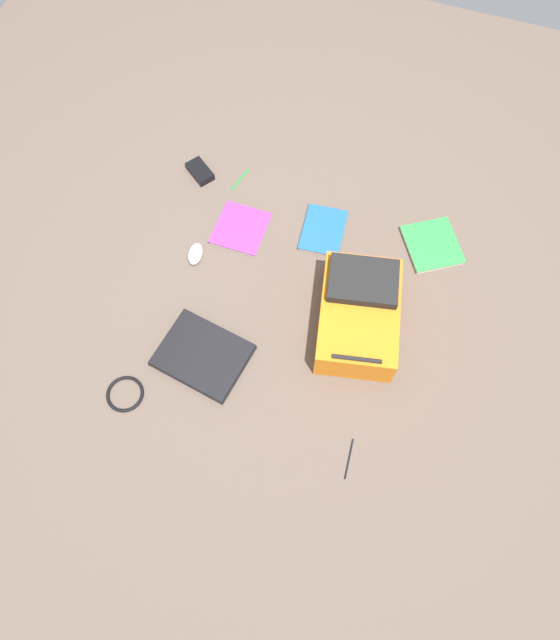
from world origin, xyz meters
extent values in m
plane|color=brown|center=(0.00, 0.00, 0.00)|extent=(3.92, 3.92, 0.00)
cube|color=orange|center=(-0.28, -0.05, 0.08)|extent=(0.38, 0.50, 0.16)
cube|color=black|center=(-0.26, -0.15, 0.18)|extent=(0.29, 0.24, 0.04)
cylinder|color=black|center=(-0.32, 0.15, 0.17)|extent=(0.18, 0.05, 0.02)
cube|color=black|center=(0.24, 0.27, 0.01)|extent=(0.37, 0.31, 0.02)
cube|color=black|center=(0.24, 0.27, 0.03)|extent=(0.36, 0.31, 0.01)
cube|color=silver|center=(-0.03, -0.42, 0.01)|extent=(0.19, 0.24, 0.01)
cube|color=#1E5999|center=(-0.03, -0.42, 0.02)|extent=(0.19, 0.25, 0.00)
cube|color=silver|center=(0.30, -0.31, 0.01)|extent=(0.20, 0.21, 0.02)
cube|color=purple|center=(0.30, -0.31, 0.02)|extent=(0.21, 0.22, 0.00)
cube|color=silver|center=(-0.49, -0.49, 0.01)|extent=(0.29, 0.30, 0.02)
cube|color=#2D8C3F|center=(-0.49, -0.49, 0.02)|extent=(0.30, 0.31, 0.00)
ellipsoid|color=silver|center=(0.43, -0.13, 0.02)|extent=(0.07, 0.11, 0.04)
torus|color=black|center=(0.46, 0.50, 0.01)|extent=(0.14, 0.14, 0.01)
cube|color=black|center=(0.57, -0.53, 0.02)|extent=(0.15, 0.14, 0.03)
cylinder|color=black|center=(-0.40, 0.46, 0.00)|extent=(0.02, 0.15, 0.01)
cylinder|color=#198C33|center=(0.39, -0.56, 0.00)|extent=(0.04, 0.13, 0.01)
camera|label=1|loc=(-0.29, 0.91, 2.08)|focal=32.43mm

